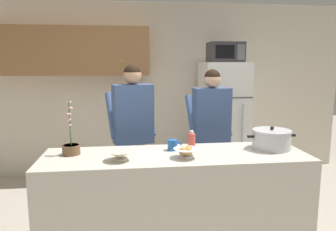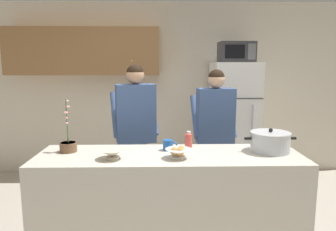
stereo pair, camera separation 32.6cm
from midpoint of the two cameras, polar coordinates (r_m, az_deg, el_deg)
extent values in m
cube|color=beige|center=(4.98, 1.43, 4.72)|extent=(6.00, 0.12, 2.60)
cube|color=olive|center=(4.83, -13.06, 11.10)|extent=(2.21, 0.34, 0.68)
sphere|color=gold|center=(4.56, -4.43, 9.73)|extent=(0.03, 0.03, 0.03)
cube|color=beige|center=(2.94, 3.54, -15.60)|extent=(2.29, 0.68, 0.92)
cube|color=white|center=(4.74, 13.58, -1.17)|extent=(0.64, 0.64, 1.71)
cube|color=#333333|center=(4.38, 14.84, 2.92)|extent=(0.63, 0.01, 0.01)
cylinder|color=#B2B2B7|center=(4.48, 16.85, -3.03)|extent=(0.02, 0.02, 0.77)
cube|color=#2D2D30|center=(4.65, 14.12, 10.95)|extent=(0.48, 0.36, 0.28)
cube|color=black|center=(4.46, 13.99, 11.04)|extent=(0.26, 0.01, 0.18)
cube|color=#59595B|center=(4.52, 16.83, 10.89)|extent=(0.11, 0.01, 0.21)
cylinder|color=#726656|center=(3.74, -1.93, -10.84)|extent=(0.11, 0.11, 0.82)
cylinder|color=#726656|center=(3.71, -4.23, -11.03)|extent=(0.11, 0.11, 0.82)
cube|color=#3F598C|center=(3.54, -3.18, 0.33)|extent=(0.46, 0.30, 0.65)
sphere|color=tan|center=(3.49, -3.24, 7.22)|extent=(0.20, 0.20, 0.20)
sphere|color=black|center=(3.49, -3.25, 7.63)|extent=(0.19, 0.19, 0.19)
cylinder|color=#3F598C|center=(3.70, -0.33, 0.44)|extent=(0.17, 0.39, 0.50)
cylinder|color=#3F598C|center=(3.62, -6.89, 0.16)|extent=(0.17, 0.39, 0.50)
cylinder|color=black|center=(3.87, 11.72, -10.55)|extent=(0.11, 0.11, 0.79)
cylinder|color=black|center=(3.83, 9.62, -10.70)|extent=(0.11, 0.11, 0.79)
cube|color=#3F598C|center=(3.67, 11.01, -0.12)|extent=(0.43, 0.23, 0.63)
sphere|color=#D8A884|center=(3.62, 11.21, 6.29)|extent=(0.19, 0.19, 0.19)
sphere|color=black|center=(3.62, 11.22, 6.67)|extent=(0.18, 0.18, 0.18)
cylinder|color=#3F598C|center=(3.85, 13.43, -0.07)|extent=(0.11, 0.38, 0.48)
cylinder|color=#3F598C|center=(3.73, 7.43, -0.18)|extent=(0.11, 0.38, 0.48)
cylinder|color=silver|center=(3.03, 20.77, -4.61)|extent=(0.34, 0.34, 0.16)
cylinder|color=silver|center=(3.01, 20.86, -2.98)|extent=(0.35, 0.35, 0.02)
sphere|color=black|center=(3.01, 20.89, -2.50)|extent=(0.04, 0.04, 0.04)
cube|color=black|center=(2.95, 17.21, -3.98)|extent=(0.06, 0.02, 0.02)
cube|color=black|center=(3.10, 24.24, -3.76)|extent=(0.06, 0.02, 0.02)
cylinder|color=#1E59B2|center=(2.89, 3.21, -5.34)|extent=(0.09, 0.09, 0.10)
torus|color=#1E59B2|center=(2.90, 4.34, -5.32)|extent=(0.06, 0.01, 0.06)
cylinder|color=white|center=(2.67, 5.36, -7.46)|extent=(0.12, 0.12, 0.02)
cone|color=white|center=(2.66, 5.38, -6.64)|extent=(0.21, 0.21, 0.06)
sphere|color=tan|center=(2.63, 4.73, -6.46)|extent=(0.07, 0.07, 0.07)
sphere|color=tan|center=(2.68, 5.89, -6.16)|extent=(0.07, 0.07, 0.07)
sphere|color=tan|center=(2.62, 5.71, -6.54)|extent=(0.07, 0.07, 0.07)
cylinder|color=beige|center=(2.65, -6.47, -7.57)|extent=(0.12, 0.12, 0.02)
cone|color=beige|center=(2.64, -6.48, -6.74)|extent=(0.21, 0.21, 0.06)
cylinder|color=#D84C3F|center=(3.02, 6.80, -4.49)|extent=(0.07, 0.07, 0.12)
cone|color=#D84C3F|center=(3.00, 6.83, -3.17)|extent=(0.07, 0.07, 0.02)
cylinder|color=white|center=(3.00, 6.83, -3.03)|extent=(0.04, 0.04, 0.02)
cylinder|color=brown|center=(2.93, -14.38, -5.53)|extent=(0.15, 0.15, 0.09)
cylinder|color=#38281E|center=(2.92, -14.41, -4.80)|extent=(0.14, 0.14, 0.01)
cylinder|color=#4C7238|center=(2.88, -14.57, -0.98)|extent=(0.01, 0.02, 0.39)
ellipsoid|color=pink|center=(2.88, -14.73, -1.38)|extent=(0.04, 0.03, 0.02)
ellipsoid|color=pink|center=(2.87, -14.79, -0.43)|extent=(0.04, 0.03, 0.02)
ellipsoid|color=pink|center=(2.85, -14.77, 0.49)|extent=(0.04, 0.03, 0.02)
ellipsoid|color=pink|center=(2.86, -14.44, 1.51)|extent=(0.04, 0.03, 0.02)
ellipsoid|color=pink|center=(2.87, -14.68, 2.50)|extent=(0.04, 0.03, 0.02)
camera|label=1|loc=(0.16, -87.14, 0.47)|focal=34.09mm
camera|label=2|loc=(0.16, 92.86, -0.47)|focal=34.09mm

